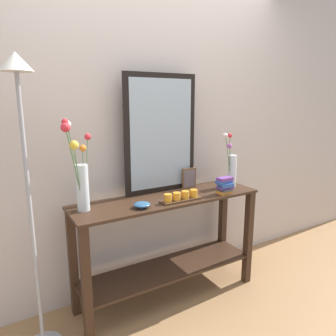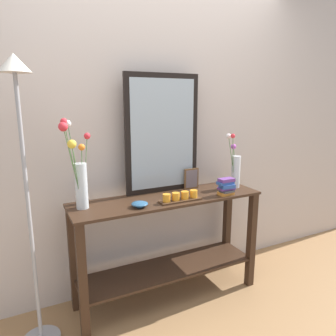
% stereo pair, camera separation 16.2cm
% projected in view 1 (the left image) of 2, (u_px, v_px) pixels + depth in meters
% --- Properties ---
extents(ground_plane, '(7.00, 6.00, 0.02)m').
position_uv_depth(ground_plane, '(168.00, 297.00, 2.51)').
color(ground_plane, '#997047').
extents(wall_back, '(6.40, 0.08, 2.70)m').
position_uv_depth(wall_back, '(147.00, 124.00, 2.49)').
color(wall_back, beige).
rests_on(wall_back, ground).
extents(console_table, '(1.45, 0.41, 0.83)m').
position_uv_depth(console_table, '(168.00, 236.00, 2.40)').
color(console_table, '#382316').
rests_on(console_table, ground).
extents(mirror_leaning, '(0.61, 0.03, 0.91)m').
position_uv_depth(mirror_leaning, '(161.00, 134.00, 2.40)').
color(mirror_leaning, black).
rests_on(mirror_leaning, console_table).
extents(tall_vase_left, '(0.22, 0.26, 0.61)m').
position_uv_depth(tall_vase_left, '(80.00, 174.00, 2.00)').
color(tall_vase_left, silver).
rests_on(tall_vase_left, console_table).
extents(vase_right, '(0.15, 0.15, 0.46)m').
position_uv_depth(vase_right, '(231.00, 167.00, 2.61)').
color(vase_right, silver).
rests_on(vase_right, console_table).
extents(candle_tray, '(0.32, 0.09, 0.07)m').
position_uv_depth(candle_tray, '(181.00, 197.00, 2.25)').
color(candle_tray, '#472D1C').
rests_on(candle_tray, console_table).
extents(picture_frame_small, '(0.13, 0.01, 0.17)m').
position_uv_depth(picture_frame_small, '(189.00, 178.00, 2.56)').
color(picture_frame_small, brown).
rests_on(picture_frame_small, console_table).
extents(decorative_bowl, '(0.11, 0.11, 0.04)m').
position_uv_depth(decorative_bowl, '(142.00, 205.00, 2.11)').
color(decorative_bowl, '#2D5B84').
rests_on(decorative_bowl, console_table).
extents(book_stack, '(0.14, 0.09, 0.13)m').
position_uv_depth(book_stack, '(225.00, 186.00, 2.41)').
color(book_stack, orange).
rests_on(book_stack, console_table).
extents(floor_lamp, '(0.24, 0.24, 1.79)m').
position_uv_depth(floor_lamp, '(25.00, 162.00, 1.73)').
color(floor_lamp, '#9E9EA3').
rests_on(floor_lamp, ground).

